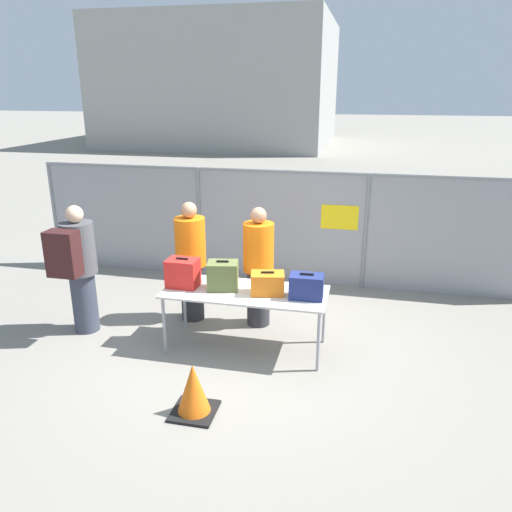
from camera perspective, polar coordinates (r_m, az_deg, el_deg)
The scene contains 13 objects.
ground_plane at distance 6.62m, azimuth -1.04°, elevation -10.11°, with size 120.00×120.00×0.00m, color gray.
fence_section at distance 8.39m, azimuth 2.77°, elevation 3.64°, with size 8.56×0.07×1.92m.
inspection_table at distance 6.24m, azimuth -1.19°, elevation -4.46°, with size 2.04×0.84×0.79m.
suitcase_red at distance 6.37m, azimuth -8.36°, elevation -1.92°, with size 0.39×0.29×0.38m.
suitcase_olive at distance 6.24m, azimuth -3.81°, elevation -2.24°, with size 0.43×0.36×0.38m.
suitcase_orange at distance 6.10m, azimuth 1.33°, elevation -3.14°, with size 0.45×0.35×0.29m.
suitcase_navy at distance 6.00m, azimuth 5.79°, elevation -3.48°, with size 0.41×0.27×0.32m.
traveler_hooded at distance 6.97m, azimuth -19.72°, elevation -1.02°, with size 0.44×0.68×1.76m.
security_worker_near at distance 6.83m, azimuth 0.28°, elevation -1.11°, with size 0.42×0.42×1.69m.
security_worker_far at distance 7.06m, azimuth -7.44°, elevation -0.47°, with size 0.43×0.43×1.72m.
utility_trailer at distance 10.33m, azimuth 7.02°, elevation 2.96°, with size 4.56×2.21×0.70m.
distant_hangar at distance 30.89m, azimuth -3.60°, elevation 19.08°, with size 12.26×10.75×6.82m.
traffic_cone at distance 5.30m, azimuth -7.17°, elevation -15.03°, with size 0.45×0.45×0.56m.
Camera 1 is at (1.39, -5.63, 3.19)m, focal length 35.00 mm.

